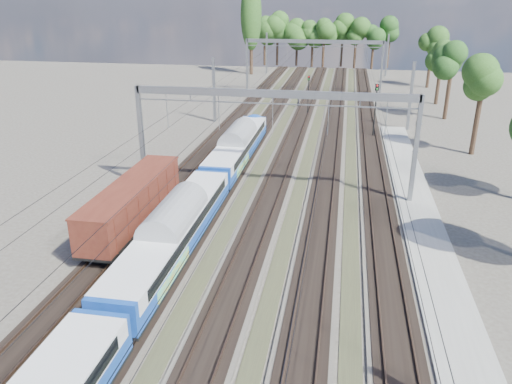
% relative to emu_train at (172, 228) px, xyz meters
% --- Properties ---
extents(track_bed, '(21.00, 130.00, 0.34)m').
position_rel_emu_train_xyz_m(track_bed, '(4.50, 27.61, -2.28)').
color(track_bed, '#47423A').
rests_on(track_bed, ground).
extents(platform, '(3.00, 70.00, 0.30)m').
position_rel_emu_train_xyz_m(platform, '(16.50, 2.61, -2.23)').
color(platform, gray).
rests_on(platform, ground).
extents(catenary, '(25.65, 130.00, 9.00)m').
position_rel_emu_train_xyz_m(catenary, '(4.83, 35.30, 4.02)').
color(catenary, gray).
rests_on(catenary, ground).
extents(tree_belt, '(39.46, 101.33, 12.06)m').
position_rel_emu_train_xyz_m(tree_belt, '(10.94, 76.64, 5.76)').
color(tree_belt, black).
rests_on(tree_belt, ground).
extents(poplar, '(4.40, 4.40, 19.04)m').
position_rel_emu_train_xyz_m(poplar, '(-10.00, 80.61, 9.51)').
color(poplar, black).
rests_on(poplar, ground).
extents(emu_train, '(2.76, 58.47, 4.04)m').
position_rel_emu_train_xyz_m(emu_train, '(0.00, 0.00, 0.00)').
color(emu_train, black).
rests_on(emu_train, ground).
extents(freight_boxcar, '(2.74, 13.21, 3.41)m').
position_rel_emu_train_xyz_m(freight_boxcar, '(-4.50, 4.30, -0.30)').
color(freight_boxcar, black).
rests_on(freight_boxcar, ground).
extents(worker, '(0.55, 0.71, 1.74)m').
position_rel_emu_train_xyz_m(worker, '(3.29, 48.41, -1.51)').
color(worker, black).
rests_on(worker, ground).
extents(signal_near, '(0.34, 0.31, 5.47)m').
position_rel_emu_train_xyz_m(signal_near, '(5.06, 44.23, 1.09)').
color(signal_near, black).
rests_on(signal_near, ground).
extents(signal_far, '(0.46, 0.42, 6.38)m').
position_rel_emu_train_xyz_m(signal_far, '(13.85, 33.19, 1.66)').
color(signal_far, black).
rests_on(signal_far, ground).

